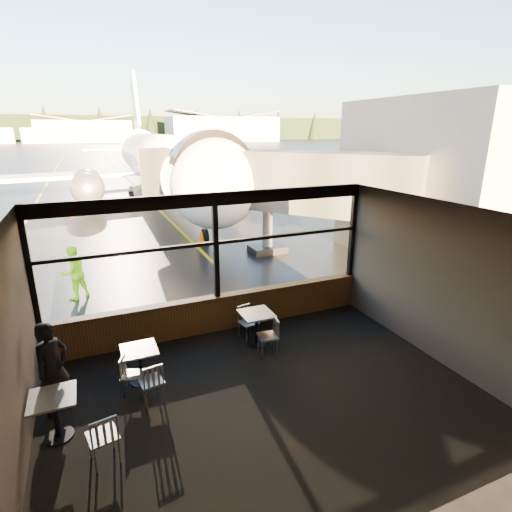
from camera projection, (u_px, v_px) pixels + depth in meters
ground_plane at (90, 148)px, 115.45m from camera, size 520.00×520.00×0.00m
carpet_floor at (267, 398)px, 7.57m from camera, size 8.00×6.00×0.01m
ceiling at (269, 218)px, 6.53m from camera, size 8.00×6.00×0.04m
wall_left at (8, 364)px, 5.55m from camera, size 0.04×6.00×3.50m
wall_right at (437, 282)px, 8.55m from camera, size 0.04×6.00×3.50m
wall_back at (382, 424)px, 4.42m from camera, size 8.00×0.04×3.50m
window_sill at (218, 313)px, 10.07m from camera, size 8.00×0.28×0.90m
window_header at (214, 199)px, 9.20m from camera, size 8.00×0.18×0.30m
mullion_left at (29, 268)px, 8.06m from camera, size 0.12×0.12×2.60m
mullion_centre at (216, 247)px, 9.55m from camera, size 0.12×0.12×2.60m
mullion_right at (352, 231)px, 11.03m from camera, size 0.12×0.12×2.60m
window_transom at (216, 243)px, 9.52m from camera, size 8.00×0.10×0.08m
airliner at (160, 125)px, 26.83m from camera, size 29.30×34.81×10.40m
jet_bridge at (261, 199)px, 15.70m from camera, size 8.55×10.46×4.56m
cafe_table_near at (256, 329)px, 9.40m from camera, size 0.73×0.73×0.80m
cafe_table_mid at (140, 366)px, 7.97m from camera, size 0.68×0.68×0.75m
cafe_table_left at (56, 417)px, 6.51m from camera, size 0.71×0.71×0.78m
chair_near_e at (268, 337)px, 8.94m from camera, size 0.55×0.55×0.89m
chair_near_n at (248, 323)px, 9.63m from camera, size 0.55×0.55×0.84m
chair_mid_s at (151, 382)px, 7.37m from camera, size 0.54×0.54×0.86m
chair_mid_w at (133, 375)px, 7.61m from camera, size 0.57×0.57×0.79m
chair_left_s at (103, 437)px, 6.02m from camera, size 0.57×0.57×0.90m
passenger at (53, 369)px, 6.96m from camera, size 0.76×0.75×1.76m
ground_crew at (73, 273)px, 11.88m from camera, size 0.99×0.93×1.63m
cone_nose at (201, 237)px, 18.04m from camera, size 0.40×0.40×0.56m
cone_wing at (71, 208)px, 24.64m from camera, size 0.40×0.40×0.56m
terminal_annex at (445, 182)px, 15.25m from camera, size 5.00×7.00×6.00m
hangar_mid at (84, 130)px, 170.96m from camera, size 38.00×15.00×10.00m
hangar_right at (222, 128)px, 187.03m from camera, size 50.00×20.00×12.00m
fuel_tank_a at (3, 136)px, 157.67m from camera, size 8.00×8.00×6.00m
fuel_tank_b at (32, 136)px, 161.43m from camera, size 8.00×8.00×6.00m
fuel_tank_c at (59, 135)px, 165.18m from camera, size 8.00×8.00×6.00m
treeline at (83, 128)px, 192.59m from camera, size 360.00×3.00×12.00m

